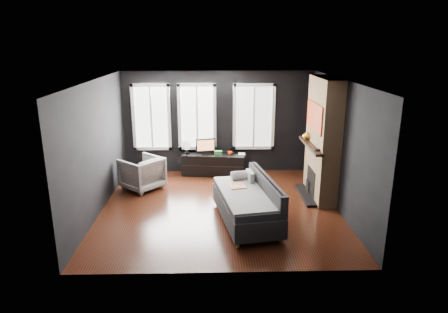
{
  "coord_description": "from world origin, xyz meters",
  "views": [
    {
      "loc": [
        -0.13,
        -7.92,
        3.48
      ],
      "look_at": [
        0.1,
        0.3,
        1.05
      ],
      "focal_mm": 32.0,
      "sensor_mm": 36.0,
      "label": 1
    }
  ],
  "objects_px": {
    "book": "(238,150)",
    "media_console": "(214,164)",
    "armchair": "(142,172)",
    "monitor": "(206,145)",
    "mantel_vase": "(307,135)",
    "mug": "(230,153)",
    "sofa": "(246,200)"
  },
  "relations": [
    {
      "from": "sofa",
      "to": "armchair",
      "type": "height_order",
      "value": "sofa"
    },
    {
      "from": "media_console",
      "to": "mantel_vase",
      "type": "bearing_deg",
      "value": -20.24
    },
    {
      "from": "media_console",
      "to": "mug",
      "type": "bearing_deg",
      "value": -1.69
    },
    {
      "from": "sofa",
      "to": "book",
      "type": "height_order",
      "value": "sofa"
    },
    {
      "from": "media_console",
      "to": "mug",
      "type": "xyz_separation_m",
      "value": [
        0.43,
        -0.07,
        0.34
      ]
    },
    {
      "from": "sofa",
      "to": "book",
      "type": "relative_size",
      "value": 8.89
    },
    {
      "from": "monitor",
      "to": "sofa",
      "type": "bearing_deg",
      "value": -85.25
    },
    {
      "from": "media_console",
      "to": "sofa",
      "type": "bearing_deg",
      "value": -70.56
    },
    {
      "from": "sofa",
      "to": "media_console",
      "type": "xyz_separation_m",
      "value": [
        -0.63,
        2.9,
        -0.17
      ]
    },
    {
      "from": "book",
      "to": "media_console",
      "type": "bearing_deg",
      "value": 177.23
    },
    {
      "from": "mantel_vase",
      "to": "media_console",
      "type": "bearing_deg",
      "value": 152.57
    },
    {
      "from": "armchair",
      "to": "monitor",
      "type": "bearing_deg",
      "value": 166.24
    },
    {
      "from": "book",
      "to": "mug",
      "type": "bearing_deg",
      "value": -170.86
    },
    {
      "from": "book",
      "to": "mantel_vase",
      "type": "distance_m",
      "value": 1.98
    },
    {
      "from": "mug",
      "to": "mantel_vase",
      "type": "relative_size",
      "value": 0.55
    },
    {
      "from": "mug",
      "to": "mantel_vase",
      "type": "bearing_deg",
      "value": -31.35
    },
    {
      "from": "media_console",
      "to": "mantel_vase",
      "type": "relative_size",
      "value": 7.84
    },
    {
      "from": "monitor",
      "to": "mug",
      "type": "bearing_deg",
      "value": -21.36
    },
    {
      "from": "monitor",
      "to": "mug",
      "type": "xyz_separation_m",
      "value": [
        0.64,
        -0.12,
        -0.18
      ]
    },
    {
      "from": "sofa",
      "to": "armchair",
      "type": "distance_m",
      "value": 3.02
    },
    {
      "from": "sofa",
      "to": "mantel_vase",
      "type": "relative_size",
      "value": 10.1
    },
    {
      "from": "armchair",
      "to": "media_console",
      "type": "relative_size",
      "value": 0.53
    },
    {
      "from": "book",
      "to": "monitor",
      "type": "bearing_deg",
      "value": 174.72
    },
    {
      "from": "armchair",
      "to": "mantel_vase",
      "type": "xyz_separation_m",
      "value": [
        3.9,
        -0.13,
        0.9
      ]
    },
    {
      "from": "monitor",
      "to": "book",
      "type": "relative_size",
      "value": 2.2
    },
    {
      "from": "sofa",
      "to": "mug",
      "type": "bearing_deg",
      "value": 84.07
    },
    {
      "from": "sofa",
      "to": "monitor",
      "type": "relative_size",
      "value": 4.05
    },
    {
      "from": "media_console",
      "to": "mantel_vase",
      "type": "distance_m",
      "value": 2.66
    },
    {
      "from": "media_console",
      "to": "book",
      "type": "height_order",
      "value": "book"
    },
    {
      "from": "mug",
      "to": "book",
      "type": "relative_size",
      "value": 0.49
    },
    {
      "from": "monitor",
      "to": "media_console",
      "type": "bearing_deg",
      "value": -24.14
    },
    {
      "from": "sofa",
      "to": "monitor",
      "type": "xyz_separation_m",
      "value": [
        -0.84,
        2.95,
        0.34
      ]
    }
  ]
}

